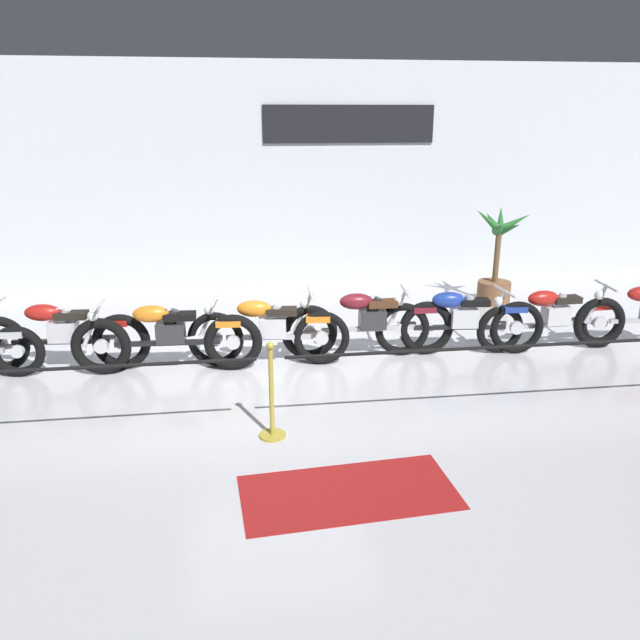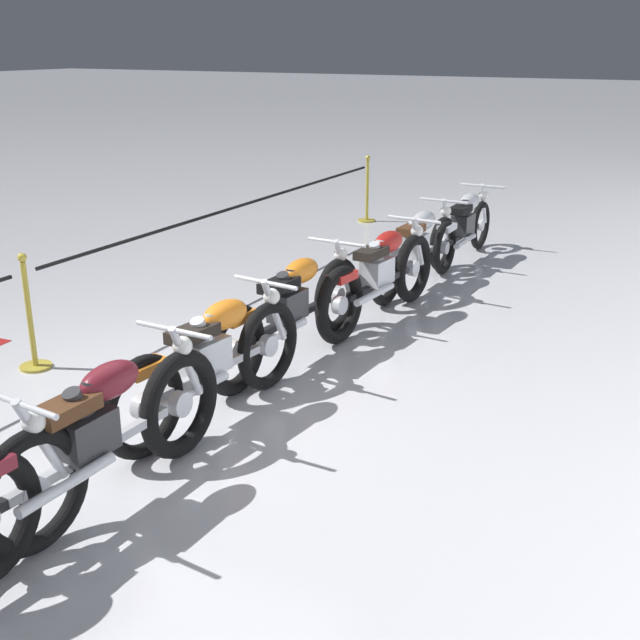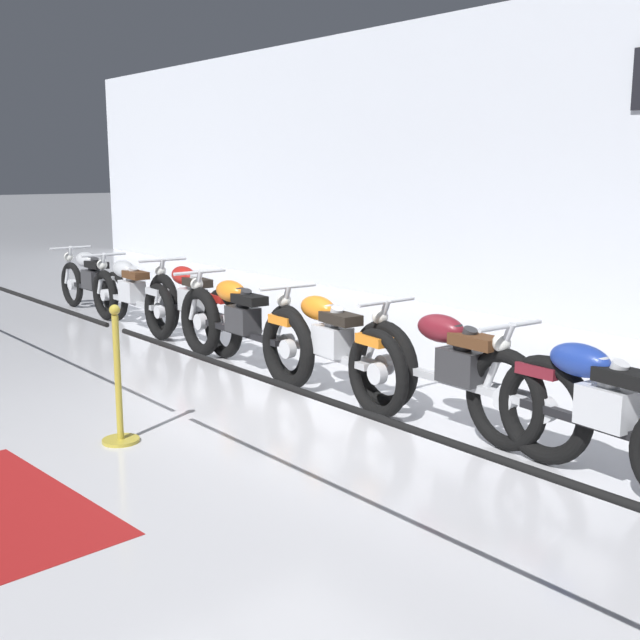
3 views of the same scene
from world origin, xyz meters
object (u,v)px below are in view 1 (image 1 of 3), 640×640
(motorcycle_blue_6, at_px, (459,322))
(stanchion_far_left, at_px, (124,376))
(motorcycle_orange_4, at_px, (268,331))
(motorcycle_red_7, at_px, (552,318))
(floor_banner, at_px, (349,492))
(stanchion_mid_left, at_px, (272,405))
(motorcycle_orange_3, at_px, (167,338))
(potted_palm_left_of_row, at_px, (496,266))
(motorcycle_maroon_5, at_px, (368,324))
(motorcycle_red_2, at_px, (60,336))

(motorcycle_blue_6, distance_m, stanchion_far_left, 4.66)
(motorcycle_orange_4, xyz_separation_m, motorcycle_red_7, (4.04, 0.07, -0.02))
(stanchion_far_left, height_order, floor_banner, stanchion_far_left)
(motorcycle_orange_4, bearing_deg, stanchion_mid_left, -92.06)
(motorcycle_orange_3, relative_size, motorcycle_red_7, 1.07)
(potted_palm_left_of_row, bearing_deg, motorcycle_red_7, -93.37)
(floor_banner, bearing_deg, motorcycle_blue_6, 51.88)
(motorcycle_red_7, height_order, stanchion_mid_left, stanchion_mid_left)
(motorcycle_orange_3, relative_size, stanchion_far_left, 0.17)
(potted_palm_left_of_row, bearing_deg, motorcycle_orange_3, -155.65)
(motorcycle_maroon_5, bearing_deg, floor_banner, -104.65)
(motorcycle_orange_4, height_order, potted_palm_left_of_row, potted_palm_left_of_row)
(potted_palm_left_of_row, distance_m, floor_banner, 6.65)
(stanchion_mid_left, bearing_deg, motorcycle_maroon_5, 55.43)
(potted_palm_left_of_row, relative_size, stanchion_far_left, 0.12)
(motorcycle_maroon_5, bearing_deg, potted_palm_left_of_row, 39.40)
(potted_palm_left_of_row, xyz_separation_m, stanchion_mid_left, (-4.25, -4.41, -0.31))
(motorcycle_red_2, xyz_separation_m, motorcycle_maroon_5, (4.09, -0.05, 0.00))
(motorcycle_blue_6, bearing_deg, motorcycle_orange_3, -178.41)
(motorcycle_maroon_5, distance_m, floor_banner, 3.38)
(motorcycle_orange_3, bearing_deg, motorcycle_red_7, 1.51)
(motorcycle_red_2, bearing_deg, stanchion_far_left, -61.29)
(motorcycle_orange_3, distance_m, potted_palm_left_of_row, 6.03)
(motorcycle_maroon_5, bearing_deg, motorcycle_red_7, -1.06)
(motorcycle_red_7, xyz_separation_m, floor_banner, (-3.50, -3.19, -0.46))
(potted_palm_left_of_row, bearing_deg, motorcycle_orange_4, -149.95)
(motorcycle_maroon_5, relative_size, motorcycle_blue_6, 1.02)
(motorcycle_red_2, bearing_deg, motorcycle_red_7, -0.87)
(motorcycle_orange_3, distance_m, motorcycle_blue_6, 3.98)
(motorcycle_blue_6, bearing_deg, potted_palm_left_of_row, 57.45)
(motorcycle_maroon_5, bearing_deg, motorcycle_blue_6, -3.59)
(motorcycle_orange_4, xyz_separation_m, potted_palm_left_of_row, (4.18, 2.42, 0.19))
(stanchion_far_left, distance_m, stanchion_mid_left, 1.50)
(stanchion_mid_left, bearing_deg, motorcycle_blue_6, 36.63)
(stanchion_far_left, bearing_deg, motorcycle_maroon_5, 36.08)
(motorcycle_maroon_5, distance_m, motorcycle_red_7, 2.66)
(motorcycle_red_7, distance_m, floor_banner, 4.76)
(motorcycle_red_2, xyz_separation_m, motorcycle_blue_6, (5.36, -0.13, 0.01))
(motorcycle_red_7, bearing_deg, stanchion_far_left, -159.62)
(motorcycle_red_2, distance_m, motorcycle_red_7, 6.74)
(motorcycle_orange_4, distance_m, motorcycle_red_7, 4.04)
(motorcycle_maroon_5, xyz_separation_m, stanchion_mid_left, (-1.46, -2.11, -0.12))
(floor_banner, bearing_deg, motorcycle_red_2, 130.43)
(motorcycle_red_2, xyz_separation_m, stanchion_far_left, (1.19, -2.17, 0.29))
(stanchion_far_left, bearing_deg, potted_palm_left_of_row, 37.75)
(potted_palm_left_of_row, xyz_separation_m, stanchion_far_left, (-5.70, -4.41, 0.10))
(stanchion_far_left, bearing_deg, motorcycle_red_7, 20.38)
(motorcycle_maroon_5, xyz_separation_m, motorcycle_blue_6, (1.28, -0.08, 0.00))
(motorcycle_red_7, bearing_deg, motorcycle_blue_6, -178.71)
(motorcycle_orange_4, distance_m, stanchion_mid_left, 2.00)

